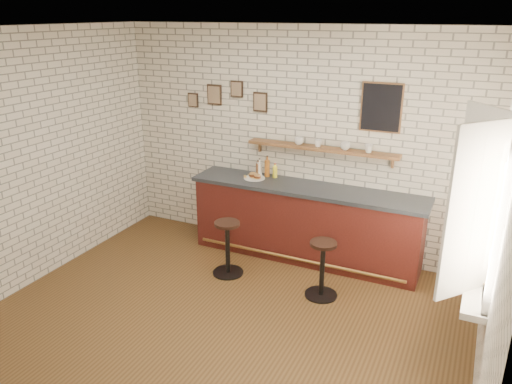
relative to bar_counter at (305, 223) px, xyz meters
The scene contains 21 objects.
ground 1.80m from the bar_counter, 99.74° to the right, with size 5.00×5.00×0.00m, color brown.
bar_counter is the anchor object (origin of this frame).
sandwich_plate 0.91m from the bar_counter, behind, with size 0.28×0.28×0.01m, color white.
ciabatta_sandwich 0.93m from the bar_counter, behind, with size 0.20×0.13×0.06m.
potato_chips 0.93m from the bar_counter, behind, with size 0.26×0.19×0.00m.
bitters_bottle_brown 0.99m from the bar_counter, 167.47° to the left, with size 0.07×0.07×0.21m.
bitters_bottle_white 0.98m from the bar_counter, 167.15° to the left, with size 0.06×0.06×0.24m.
bitters_bottle_amber 0.91m from the bar_counter, 164.95° to the left, with size 0.07×0.07×0.29m.
condiment_bottle_yellow 0.80m from the bar_counter, 161.79° to the left, with size 0.06×0.06×0.20m.
bar_stool_left 1.11m from the bar_counter, 131.12° to the right, with size 0.39×0.39×0.71m.
bar_stool_right 0.99m from the bar_counter, 58.59° to the right, with size 0.38×0.38×0.69m.
wall_shelf 1.00m from the bar_counter, 61.88° to the left, with size 2.00×0.18×0.18m.
shelf_cup_a 1.08m from the bar_counter, 134.73° to the left, with size 0.12×0.12×0.10m, color white.
shelf_cup_b 1.06m from the bar_counter, 72.93° to the left, with size 0.10×0.10×0.09m, color white.
shelf_cup_c 1.14m from the bar_counter, 25.64° to the left, with size 0.12×0.12×0.10m, color white.
shelf_cup_d 1.28m from the bar_counter, 15.70° to the left, with size 0.11×0.11×0.10m, color white.
back_wall_decor 1.57m from the bar_counter, 103.13° to the left, with size 2.96×0.02×0.56m.
window_sill 2.56m from the bar_counter, 33.57° to the right, with size 0.20×1.35×0.06m.
casement_window 2.74m from the bar_counter, 34.11° to the right, with size 0.40×1.30×1.56m.
book_lower 2.59m from the bar_counter, 35.00° to the right, with size 0.16×0.21×0.02m, color tan.
book_upper 2.58m from the bar_counter, 34.78° to the right, with size 0.17×0.24×0.02m, color tan.
Camera 1 is at (2.27, -4.06, 3.14)m, focal length 35.00 mm.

